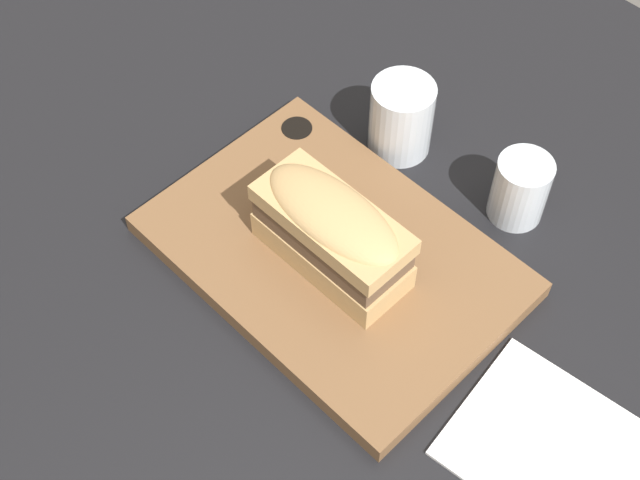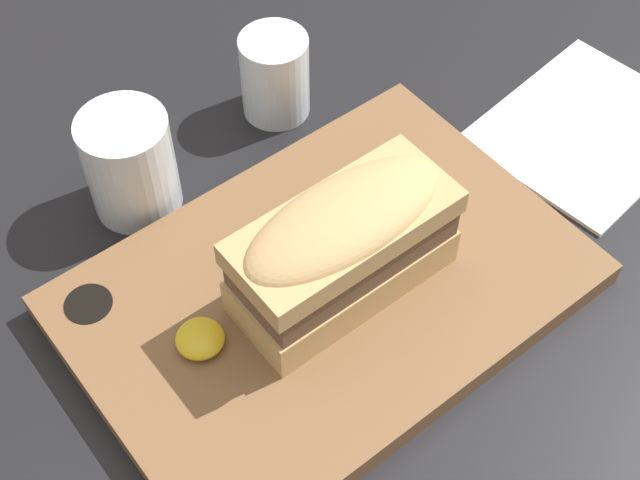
{
  "view_description": "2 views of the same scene",
  "coord_description": "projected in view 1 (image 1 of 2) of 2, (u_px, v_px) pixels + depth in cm",
  "views": [
    {
      "loc": [
        28.3,
        -42.4,
        79.68
      ],
      "look_at": [
        -7.62,
        -6.8,
        9.42
      ],
      "focal_mm": 50.0,
      "sensor_mm": 36.0,
      "label": 1
    },
    {
      "loc": [
        -32.17,
        -33.55,
        58.93
      ],
      "look_at": [
        -8.4,
        -3.31,
        8.46
      ],
      "focal_mm": 50.0,
      "sensor_mm": 36.0,
      "label": 2
    }
  ],
  "objects": [
    {
      "name": "serving_board",
      "position": [
        333.0,
        255.0,
        0.93
      ],
      "size": [
        37.12,
        25.54,
        2.29
      ],
      "color": "brown",
      "rests_on": "dining_table"
    },
    {
      "name": "wine_glass",
      "position": [
        519.0,
        192.0,
        0.95
      ],
      "size": [
        6.04,
        6.04,
        7.84
      ],
      "color": "silver",
      "rests_on": "dining_table"
    },
    {
      "name": "water_glass",
      "position": [
        401.0,
        122.0,
        1.0
      ],
      "size": [
        7.23,
        7.23,
        9.13
      ],
      "color": "silver",
      "rests_on": "dining_table"
    },
    {
      "name": "napkin",
      "position": [
        556.0,
        451.0,
        0.82
      ],
      "size": [
        20.22,
        17.3,
        0.4
      ],
      "rotation": [
        0.0,
        0.0,
        0.12
      ],
      "color": "white",
      "rests_on": "dining_table"
    },
    {
      "name": "dining_table",
      "position": [
        417.0,
        292.0,
        0.93
      ],
      "size": [
        198.07,
        107.54,
        2.0
      ],
      "color": "black",
      "rests_on": "ground"
    },
    {
      "name": "mustard_dollop",
      "position": [
        274.0,
        184.0,
        0.96
      ],
      "size": [
        3.52,
        3.52,
        1.41
      ],
      "color": "gold",
      "rests_on": "serving_board"
    },
    {
      "name": "sandwich",
      "position": [
        332.0,
        231.0,
        0.87
      ],
      "size": [
        16.45,
        7.22,
        9.21
      ],
      "rotation": [
        0.0,
        0.0,
        0.0
      ],
      "color": "tan",
      "rests_on": "serving_board"
    }
  ]
}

